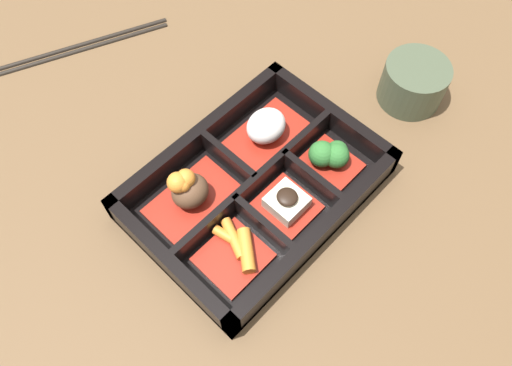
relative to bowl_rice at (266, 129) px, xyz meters
The scene contains 10 objects.
ground_plane 0.08m from the bowl_rice, 145.47° to the right, with size 3.00×3.00×0.00m, color brown.
bento_base 0.08m from the bowl_rice, 145.47° to the right, with size 0.28×0.20×0.01m.
bento_rim 0.08m from the bowl_rice, 144.27° to the right, with size 0.28×0.20×0.04m.
bowl_stew 0.12m from the bowl_rice, behind, with size 0.10×0.06×0.06m.
bowl_rice is the anchor object (origin of this frame).
bowl_carrots 0.16m from the bowl_rice, 148.51° to the right, with size 0.07×0.07×0.02m.
bowl_tofu 0.10m from the bowl_rice, 123.39° to the right, with size 0.06×0.06×0.03m.
bowl_greens 0.08m from the bowl_rice, 72.72° to the right, with size 0.06×0.06×0.04m.
tea_cup 0.20m from the bowl_rice, 25.46° to the right, with size 0.08×0.08×0.06m.
chopsticks 0.30m from the bowl_rice, 101.05° to the left, with size 0.23×0.11×0.01m.
Camera 1 is at (-0.20, -0.19, 0.52)m, focal length 35.00 mm.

